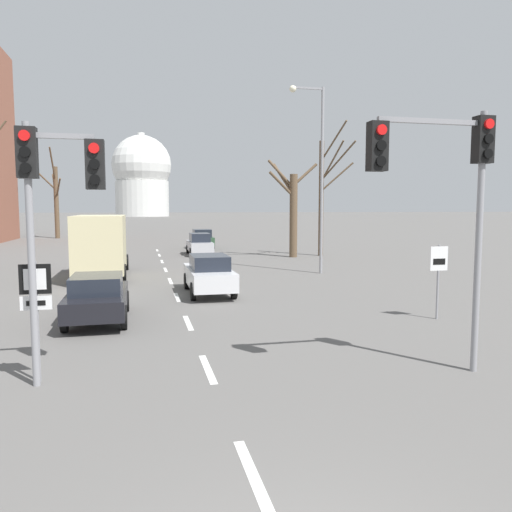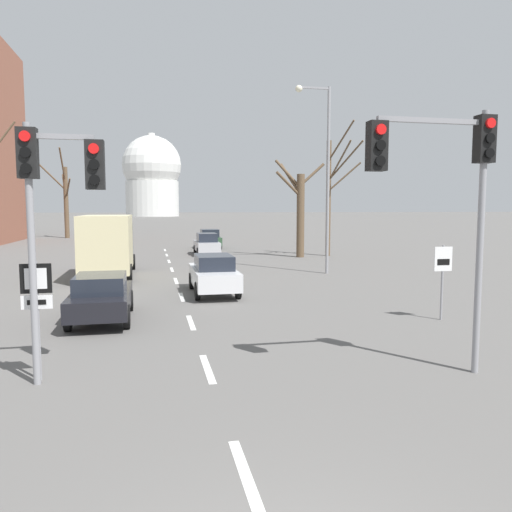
{
  "view_description": "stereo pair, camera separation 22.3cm",
  "coord_description": "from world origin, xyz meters",
  "px_view_note": "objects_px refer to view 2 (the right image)",
  "views": [
    {
      "loc": [
        -1.38,
        -3.43,
        3.5
      ],
      "look_at": [
        1.12,
        7.29,
        2.44
      ],
      "focal_mm": 35.0,
      "sensor_mm": 36.0,
      "label": 1
    },
    {
      "loc": [
        -1.16,
        -3.48,
        3.5
      ],
      "look_at": [
        1.12,
        7.29,
        2.44
      ],
      "focal_mm": 35.0,
      "sensor_mm": 36.0,
      "label": 2
    }
  ],
  "objects_px": {
    "speed_limit_sign": "(443,270)",
    "delivery_truck": "(108,243)",
    "street_lamp_right": "(323,163)",
    "sedan_near_right": "(207,244)",
    "sedan_near_left": "(209,239)",
    "sedan_far_left": "(213,274)",
    "traffic_signal_near_right": "(448,174)",
    "route_sign_post": "(37,300)",
    "traffic_signal_near_left": "(52,189)",
    "sedan_mid_centre": "(101,296)"
  },
  "relations": [
    {
      "from": "speed_limit_sign",
      "to": "delivery_truck",
      "type": "relative_size",
      "value": 0.33
    },
    {
      "from": "delivery_truck",
      "to": "street_lamp_right",
      "type": "bearing_deg",
      "value": -5.86
    },
    {
      "from": "speed_limit_sign",
      "to": "sedan_near_right",
      "type": "xyz_separation_m",
      "value": [
        -4.76,
        23.43,
        -0.77
      ]
    },
    {
      "from": "sedan_near_left",
      "to": "sedan_far_left",
      "type": "distance_m",
      "value": 22.94
    },
    {
      "from": "traffic_signal_near_right",
      "to": "delivery_truck",
      "type": "height_order",
      "value": "traffic_signal_near_right"
    },
    {
      "from": "speed_limit_sign",
      "to": "sedan_near_right",
      "type": "distance_m",
      "value": 23.93
    },
    {
      "from": "sedan_far_left",
      "to": "speed_limit_sign",
      "type": "bearing_deg",
      "value": -44.34
    },
    {
      "from": "sedan_near_right",
      "to": "delivery_truck",
      "type": "relative_size",
      "value": 0.59
    },
    {
      "from": "street_lamp_right",
      "to": "delivery_truck",
      "type": "relative_size",
      "value": 1.36
    },
    {
      "from": "speed_limit_sign",
      "to": "delivery_truck",
      "type": "bearing_deg",
      "value": 131.37
    },
    {
      "from": "route_sign_post",
      "to": "sedan_near_left",
      "type": "bearing_deg",
      "value": 77.35
    },
    {
      "from": "traffic_signal_near_right",
      "to": "route_sign_post",
      "type": "height_order",
      "value": "traffic_signal_near_right"
    },
    {
      "from": "traffic_signal_near_left",
      "to": "sedan_near_right",
      "type": "bearing_deg",
      "value": 77.5
    },
    {
      "from": "traffic_signal_near_left",
      "to": "traffic_signal_near_right",
      "type": "bearing_deg",
      "value": -8.66
    },
    {
      "from": "traffic_signal_near_left",
      "to": "speed_limit_sign",
      "type": "distance_m",
      "value": 11.52
    },
    {
      "from": "street_lamp_right",
      "to": "sedan_mid_centre",
      "type": "height_order",
      "value": "street_lamp_right"
    },
    {
      "from": "sedan_near_left",
      "to": "sedan_near_right",
      "type": "bearing_deg",
      "value": -98.74
    },
    {
      "from": "delivery_truck",
      "to": "sedan_mid_centre",
      "type": "bearing_deg",
      "value": -86.84
    },
    {
      "from": "sedan_near_left",
      "to": "delivery_truck",
      "type": "relative_size",
      "value": 0.54
    },
    {
      "from": "traffic_signal_near_right",
      "to": "speed_limit_sign",
      "type": "bearing_deg",
      "value": 57.64
    },
    {
      "from": "sedan_near_right",
      "to": "sedan_far_left",
      "type": "xyz_separation_m",
      "value": [
        -1.64,
        -17.18,
        0.01
      ]
    },
    {
      "from": "street_lamp_right",
      "to": "delivery_truck",
      "type": "xyz_separation_m",
      "value": [
        -11.06,
        1.14,
        -4.14
      ]
    },
    {
      "from": "traffic_signal_near_right",
      "to": "sedan_near_left",
      "type": "xyz_separation_m",
      "value": [
        -0.93,
        33.75,
        -3.33
      ]
    },
    {
      "from": "traffic_signal_near_left",
      "to": "delivery_truck",
      "type": "distance_m",
      "value": 16.14
    },
    {
      "from": "sedan_near_left",
      "to": "sedan_far_left",
      "type": "height_order",
      "value": "sedan_near_left"
    },
    {
      "from": "speed_limit_sign",
      "to": "street_lamp_right",
      "type": "distance_m",
      "value": 12.12
    },
    {
      "from": "sedan_near_right",
      "to": "sedan_far_left",
      "type": "relative_size",
      "value": 0.95
    },
    {
      "from": "sedan_mid_centre",
      "to": "sedan_far_left",
      "type": "xyz_separation_m",
      "value": [
        4.03,
        4.12,
        0.06
      ]
    },
    {
      "from": "speed_limit_sign",
      "to": "sedan_mid_centre",
      "type": "height_order",
      "value": "speed_limit_sign"
    },
    {
      "from": "street_lamp_right",
      "to": "sedan_near_left",
      "type": "height_order",
      "value": "street_lamp_right"
    },
    {
      "from": "sedan_mid_centre",
      "to": "sedan_far_left",
      "type": "distance_m",
      "value": 5.76
    },
    {
      "from": "traffic_signal_near_right",
      "to": "sedan_mid_centre",
      "type": "height_order",
      "value": "traffic_signal_near_right"
    },
    {
      "from": "street_lamp_right",
      "to": "sedan_far_left",
      "type": "height_order",
      "value": "street_lamp_right"
    },
    {
      "from": "route_sign_post",
      "to": "sedan_near_right",
      "type": "height_order",
      "value": "route_sign_post"
    },
    {
      "from": "street_lamp_right",
      "to": "route_sign_post",
      "type": "bearing_deg",
      "value": -127.5
    },
    {
      "from": "speed_limit_sign",
      "to": "sedan_far_left",
      "type": "distance_m",
      "value": 8.98
    },
    {
      "from": "traffic_signal_near_left",
      "to": "sedan_mid_centre",
      "type": "bearing_deg",
      "value": 86.85
    },
    {
      "from": "delivery_truck",
      "to": "sedan_near_right",
      "type": "bearing_deg",
      "value": 60.35
    },
    {
      "from": "speed_limit_sign",
      "to": "sedan_mid_centre",
      "type": "relative_size",
      "value": 0.56
    },
    {
      "from": "traffic_signal_near_left",
      "to": "street_lamp_right",
      "type": "bearing_deg",
      "value": 53.99
    },
    {
      "from": "traffic_signal_near_right",
      "to": "sedan_near_right",
      "type": "height_order",
      "value": "traffic_signal_near_right"
    },
    {
      "from": "sedan_near_left",
      "to": "delivery_truck",
      "type": "bearing_deg",
      "value": -113.18
    },
    {
      "from": "traffic_signal_near_left",
      "to": "sedan_mid_centre",
      "type": "distance_m",
      "value": 6.45
    },
    {
      "from": "street_lamp_right",
      "to": "sedan_near_right",
      "type": "bearing_deg",
      "value": 111.77
    },
    {
      "from": "traffic_signal_near_right",
      "to": "street_lamp_right",
      "type": "relative_size",
      "value": 0.56
    },
    {
      "from": "street_lamp_right",
      "to": "sedan_far_left",
      "type": "relative_size",
      "value": 2.19
    },
    {
      "from": "traffic_signal_near_right",
      "to": "route_sign_post",
      "type": "bearing_deg",
      "value": 170.14
    },
    {
      "from": "traffic_signal_near_left",
      "to": "sedan_near_left",
      "type": "distance_m",
      "value": 33.42
    },
    {
      "from": "route_sign_post",
      "to": "sedan_near_right",
      "type": "xyz_separation_m",
      "value": [
        6.39,
        26.7,
        -0.85
      ]
    },
    {
      "from": "speed_limit_sign",
      "to": "delivery_truck",
      "type": "xyz_separation_m",
      "value": [
        -11.0,
        12.48,
        0.11
      ]
    }
  ]
}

